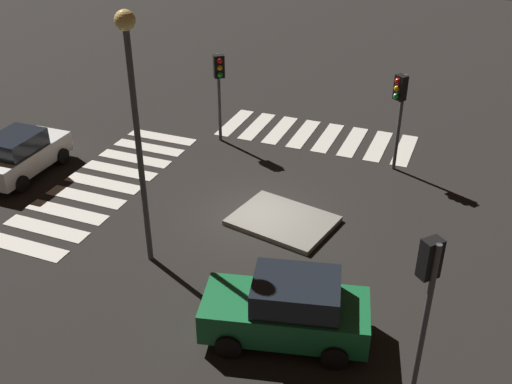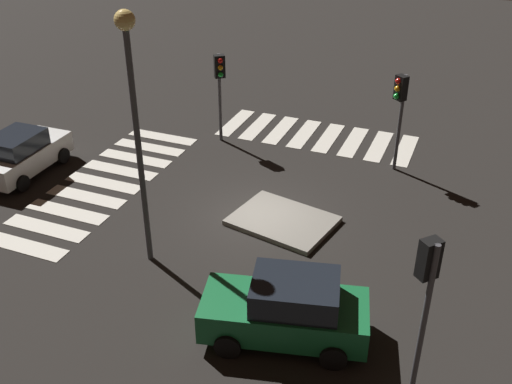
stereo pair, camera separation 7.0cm
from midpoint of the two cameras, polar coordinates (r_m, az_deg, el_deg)
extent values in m
plane|color=black|center=(21.41, -0.09, -2.32)|extent=(80.00, 80.00, 0.00)
cube|color=gray|center=(21.01, 2.46, -2.75)|extent=(3.83, 3.17, 0.18)
cube|color=#196B38|center=(16.14, 2.66, -11.60)|extent=(4.68, 2.84, 0.89)
cube|color=black|center=(15.60, 3.72, -9.46)|extent=(2.57, 2.18, 0.72)
cylinder|color=black|center=(15.89, -2.75, -14.39)|extent=(0.74, 0.41, 0.70)
cylinder|color=black|center=(17.23, -1.60, -10.16)|extent=(0.74, 0.41, 0.70)
cylinder|color=black|center=(15.72, 7.35, -15.29)|extent=(0.74, 0.41, 0.70)
cylinder|color=black|center=(17.07, 7.56, -10.93)|extent=(0.74, 0.41, 0.70)
sphere|color=#F2EABF|center=(16.04, -5.33, -12.04)|extent=(0.23, 0.23, 0.23)
sphere|color=#F2EABF|center=(16.79, -4.53, -9.71)|extent=(0.23, 0.23, 0.23)
cube|color=silver|center=(25.67, -21.34, 3.09)|extent=(1.80, 4.08, 0.83)
cube|color=black|center=(25.20, -22.01, 4.36)|extent=(1.61, 2.10, 0.67)
cylinder|color=black|center=(27.19, -20.90, 3.80)|extent=(0.25, 0.66, 0.65)
cylinder|color=black|center=(26.14, -18.05, 3.28)|extent=(0.25, 0.66, 0.65)
cylinder|color=black|center=(24.49, -21.51, 0.74)|extent=(0.25, 0.66, 0.65)
sphere|color=#F2EABF|center=(27.29, -19.49, 5.04)|extent=(0.22, 0.22, 0.22)
sphere|color=#F2EABF|center=(26.71, -17.88, 4.78)|extent=(0.22, 0.22, 0.22)
cylinder|color=#47474C|center=(14.36, 15.63, -11.85)|extent=(0.14, 0.14, 4.29)
cube|color=black|center=(13.44, 16.11, -6.09)|extent=(0.53, 0.54, 0.96)
sphere|color=red|center=(13.38, 15.75, -4.62)|extent=(0.22, 0.22, 0.22)
sphere|color=orange|center=(13.55, 15.57, -5.66)|extent=(0.22, 0.22, 0.22)
sphere|color=green|center=(13.72, 15.40, -6.68)|extent=(0.22, 0.22, 0.22)
cylinder|color=#47474C|center=(24.35, 13.39, 6.35)|extent=(0.14, 0.14, 4.01)
cube|color=black|center=(23.67, 13.51, 9.64)|extent=(0.54, 0.52, 0.96)
sphere|color=red|center=(23.44, 13.25, 10.25)|extent=(0.22, 0.22, 0.22)
sphere|color=orange|center=(23.54, 13.16, 9.56)|extent=(0.22, 0.22, 0.22)
sphere|color=green|center=(23.64, 13.08, 8.88)|extent=(0.22, 0.22, 0.22)
cylinder|color=#47474C|center=(26.31, -3.60, 8.87)|extent=(0.14, 0.14, 3.96)
cube|color=black|center=(25.64, -3.63, 11.85)|extent=(0.54, 0.52, 0.96)
sphere|color=red|center=(25.36, -3.56, 12.36)|extent=(0.22, 0.22, 0.22)
sphere|color=orange|center=(25.45, -3.54, 11.72)|extent=(0.22, 0.22, 0.22)
sphere|color=green|center=(25.55, -3.52, 11.08)|extent=(0.22, 0.22, 0.22)
cylinder|color=#47474C|center=(17.72, -11.13, 3.46)|extent=(0.18, 0.18, 7.40)
sphere|color=#F9D172|center=(16.39, -12.49, 15.67)|extent=(0.56, 0.56, 0.56)
cube|color=silver|center=(26.84, 13.88, 3.88)|extent=(0.70, 3.20, 0.02)
cube|color=silver|center=(26.98, 11.49, 4.31)|extent=(0.70, 3.20, 0.02)
cube|color=silver|center=(27.17, 9.12, 4.73)|extent=(0.70, 3.20, 0.02)
cube|color=silver|center=(27.41, 6.78, 5.14)|extent=(0.70, 3.20, 0.02)
cube|color=silver|center=(27.69, 4.48, 5.53)|extent=(0.70, 3.20, 0.02)
cube|color=silver|center=(28.01, 2.24, 5.91)|extent=(0.70, 3.20, 0.02)
cube|color=silver|center=(28.38, 0.04, 6.27)|extent=(0.70, 3.20, 0.02)
cube|color=silver|center=(28.79, -2.10, 6.61)|extent=(0.70, 3.20, 0.02)
cube|color=silver|center=(27.61, -9.02, 5.16)|extent=(3.20, 0.70, 0.02)
cube|color=silver|center=(26.73, -10.23, 4.18)|extent=(3.20, 0.70, 0.02)
cube|color=silver|center=(25.87, -11.53, 3.13)|extent=(3.20, 0.70, 0.02)
cube|color=silver|center=(25.03, -12.91, 2.01)|extent=(3.20, 0.70, 0.02)
cube|color=silver|center=(24.22, -14.38, 0.81)|extent=(3.20, 0.70, 0.02)
cube|color=silver|center=(23.44, -15.95, -0.47)|extent=(3.20, 0.70, 0.02)
cube|color=silver|center=(22.69, -17.63, -1.84)|extent=(3.20, 0.70, 0.02)
cube|color=silver|center=(21.97, -19.43, -3.30)|extent=(3.20, 0.70, 0.02)
cube|color=silver|center=(21.29, -21.34, -4.85)|extent=(3.20, 0.70, 0.02)
camera|label=1|loc=(0.03, -90.10, -0.06)|focal=42.04mm
camera|label=2|loc=(0.03, 89.90, 0.06)|focal=42.04mm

